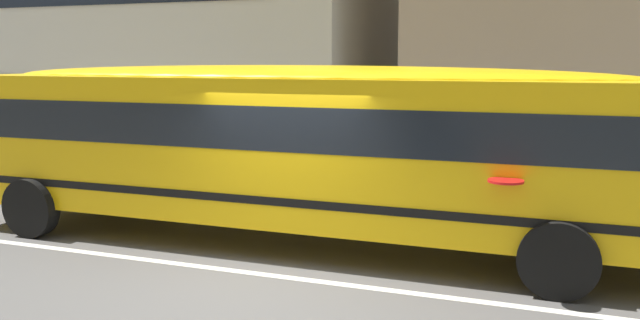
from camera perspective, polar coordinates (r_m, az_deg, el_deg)
ground_plane at (r=9.38m, az=-4.10°, el=-9.88°), size 400.00×400.00×0.00m
sidewalk_far at (r=15.87m, az=6.64°, el=-2.17°), size 120.00×3.00×0.01m
lane_centreline at (r=9.38m, az=-4.10°, el=-9.87°), size 110.00×0.16×0.01m
school_bus at (r=10.61m, az=-1.49°, el=1.81°), size 12.91×3.05×2.88m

